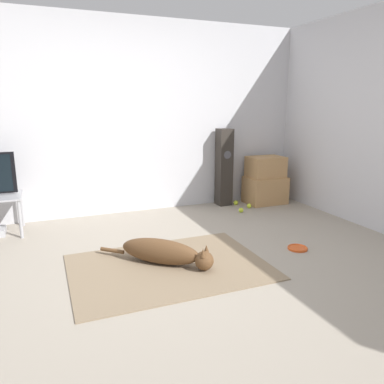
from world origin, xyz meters
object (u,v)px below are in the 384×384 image
(frisbee, at_px, (298,248))
(cardboard_box_lower, at_px, (265,190))
(tennis_ball_loose_on_carpet, at_px, (236,203))
(tennis_ball_near_speaker, at_px, (249,206))
(dog, at_px, (165,252))
(floor_speaker, at_px, (224,167))
(cardboard_box_upper, at_px, (266,167))
(tennis_ball_by_boxes, at_px, (241,210))

(frisbee, xyz_separation_m, cardboard_box_lower, (0.70, 1.71, 0.19))
(cardboard_box_lower, distance_m, tennis_ball_loose_on_carpet, 0.49)
(tennis_ball_near_speaker, bearing_deg, tennis_ball_loose_on_carpet, 112.34)
(tennis_ball_near_speaker, bearing_deg, cardboard_box_lower, 24.88)
(dog, distance_m, tennis_ball_near_speaker, 2.22)
(tennis_ball_near_speaker, distance_m, tennis_ball_loose_on_carpet, 0.25)
(frisbee, relative_size, cardboard_box_lower, 0.36)
(cardboard_box_lower, relative_size, tennis_ball_loose_on_carpet, 8.74)
(dog, height_order, tennis_ball_near_speaker, dog)
(dog, bearing_deg, frisbee, -6.03)
(floor_speaker, height_order, tennis_ball_near_speaker, floor_speaker)
(cardboard_box_upper, xyz_separation_m, floor_speaker, (-0.62, 0.14, 0.01))
(frisbee, xyz_separation_m, tennis_ball_loose_on_carpet, (0.24, 1.77, 0.02))
(floor_speaker, relative_size, tennis_ball_by_boxes, 16.92)
(cardboard_box_lower, height_order, tennis_ball_by_boxes, cardboard_box_lower)
(cardboard_box_lower, bearing_deg, frisbee, -112.20)
(tennis_ball_loose_on_carpet, bearing_deg, dog, -135.03)
(cardboard_box_upper, bearing_deg, tennis_ball_near_speaker, -153.54)
(dog, xyz_separation_m, tennis_ball_near_speaker, (1.72, 1.40, -0.09))
(cardboard_box_lower, distance_m, floor_speaker, 0.73)
(tennis_ball_loose_on_carpet, bearing_deg, tennis_ball_near_speaker, -67.66)
(dog, height_order, frisbee, dog)
(dog, height_order, cardboard_box_upper, cardboard_box_upper)
(cardboard_box_lower, xyz_separation_m, tennis_ball_loose_on_carpet, (-0.46, 0.06, -0.17))
(floor_speaker, xyz_separation_m, tennis_ball_near_speaker, (0.25, -0.32, -0.53))
(tennis_ball_near_speaker, bearing_deg, floor_speaker, 127.80)
(cardboard_box_upper, distance_m, tennis_ball_by_boxes, 0.85)
(dog, xyz_separation_m, frisbee, (1.39, -0.15, -0.11))
(cardboard_box_upper, distance_m, tennis_ball_loose_on_carpet, 0.69)
(cardboard_box_upper, height_order, floor_speaker, floor_speaker)
(cardboard_box_upper, xyz_separation_m, tennis_ball_by_boxes, (-0.59, -0.33, -0.51))
(floor_speaker, bearing_deg, tennis_ball_near_speaker, -52.20)
(frisbee, distance_m, tennis_ball_loose_on_carpet, 1.79)
(dog, relative_size, cardboard_box_lower, 1.55)
(floor_speaker, xyz_separation_m, tennis_ball_loose_on_carpet, (0.16, -0.10, -0.53))
(cardboard_box_upper, height_order, tennis_ball_loose_on_carpet, cardboard_box_upper)
(dog, distance_m, frisbee, 1.40)
(dog, distance_m, tennis_ball_loose_on_carpet, 2.30)
(cardboard_box_upper, relative_size, tennis_ball_near_speaker, 7.81)
(tennis_ball_loose_on_carpet, bearing_deg, cardboard_box_upper, -5.36)
(tennis_ball_by_boxes, height_order, tennis_ball_loose_on_carpet, same)
(cardboard_box_lower, height_order, tennis_ball_loose_on_carpet, cardboard_box_lower)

